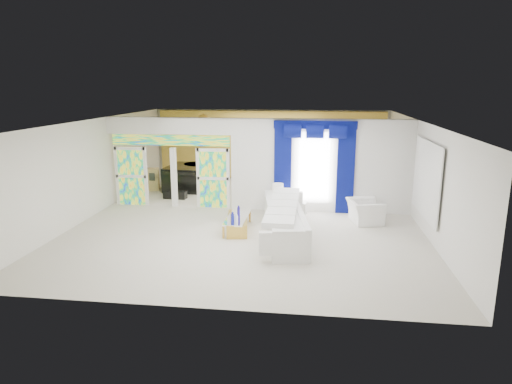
# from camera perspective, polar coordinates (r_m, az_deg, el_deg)

# --- Properties ---
(floor) EXTENTS (12.00, 12.00, 0.00)m
(floor) POSITION_cam_1_polar(r_m,az_deg,el_deg) (14.17, -0.58, -3.18)
(floor) COLOR #B7AF9E
(floor) RESTS_ON ground
(dividing_wall) EXTENTS (5.70, 0.18, 3.00)m
(dividing_wall) POSITION_cam_1_polar(r_m,az_deg,el_deg) (14.68, 8.30, 3.27)
(dividing_wall) COLOR white
(dividing_wall) RESTS_ON ground
(dividing_header) EXTENTS (4.30, 0.18, 0.55)m
(dividing_header) POSITION_cam_1_polar(r_m,az_deg,el_deg) (15.27, -10.84, 8.20)
(dividing_header) COLOR white
(dividing_header) RESTS_ON dividing_wall
(stained_panel_left) EXTENTS (0.95, 0.04, 2.00)m
(stained_panel_left) POSITION_cam_1_polar(r_m,az_deg,el_deg) (16.00, -15.43, 1.94)
(stained_panel_left) COLOR #994C3F
(stained_panel_left) RESTS_ON ground
(stained_panel_right) EXTENTS (0.95, 0.04, 2.00)m
(stained_panel_right) POSITION_cam_1_polar(r_m,az_deg,el_deg) (15.14, -5.42, 1.73)
(stained_panel_right) COLOR #994C3F
(stained_panel_right) RESTS_ON ground
(stained_transom) EXTENTS (4.00, 0.05, 0.35)m
(stained_transom) POSITION_cam_1_polar(r_m,az_deg,el_deg) (15.32, -10.76, 6.43)
(stained_transom) COLOR #994C3F
(stained_transom) RESTS_ON dividing_header
(window_pane) EXTENTS (1.00, 0.02, 2.30)m
(window_pane) POSITION_cam_1_polar(r_m,az_deg,el_deg) (14.59, 7.32, 3.04)
(window_pane) COLOR white
(window_pane) RESTS_ON dividing_wall
(blue_drape_left) EXTENTS (0.55, 0.10, 2.80)m
(blue_drape_left) POSITION_cam_1_polar(r_m,az_deg,el_deg) (14.60, 3.38, 2.94)
(blue_drape_left) COLOR #040343
(blue_drape_left) RESTS_ON ground
(blue_drape_right) EXTENTS (0.55, 0.10, 2.80)m
(blue_drape_right) POSITION_cam_1_polar(r_m,az_deg,el_deg) (14.60, 11.24, 2.71)
(blue_drape_right) COLOR #040343
(blue_drape_right) RESTS_ON ground
(blue_pelmet) EXTENTS (2.60, 0.12, 0.25)m
(blue_pelmet) POSITION_cam_1_polar(r_m,az_deg,el_deg) (14.38, 7.48, 8.40)
(blue_pelmet) COLOR #040343
(blue_pelmet) RESTS_ON dividing_wall
(wall_mirror) EXTENTS (0.04, 2.70, 1.90)m
(wall_mirror) POSITION_cam_1_polar(r_m,az_deg,el_deg) (13.06, 20.75, 1.52)
(wall_mirror) COLOR white
(wall_mirror) RESTS_ON ground
(gold_curtains) EXTENTS (9.70, 0.12, 2.90)m
(gold_curtains) POSITION_cam_1_polar(r_m,az_deg,el_deg) (19.61, 1.80, 5.93)
(gold_curtains) COLOR gold
(gold_curtains) RESTS_ON ground
(white_sofa) EXTENTS (1.51, 4.25, 0.79)m
(white_sofa) POSITION_cam_1_polar(r_m,az_deg,el_deg) (12.42, 3.56, -3.70)
(white_sofa) COLOR white
(white_sofa) RESTS_ON ground
(coffee_table) EXTENTS (0.80, 1.74, 0.37)m
(coffee_table) POSITION_cam_1_polar(r_m,az_deg,el_deg) (12.92, -2.36, -3.99)
(coffee_table) COLOR gold
(coffee_table) RESTS_ON ground
(console_table) EXTENTS (1.27, 0.53, 0.41)m
(console_table) POSITION_cam_1_polar(r_m,az_deg,el_deg) (14.47, 3.91, -2.01)
(console_table) COLOR silver
(console_table) RESTS_ON ground
(table_lamp) EXTENTS (0.36, 0.36, 0.58)m
(table_lamp) POSITION_cam_1_polar(r_m,az_deg,el_deg) (14.37, 2.75, -0.07)
(table_lamp) COLOR white
(table_lamp) RESTS_ON console_table
(armchair) EXTENTS (1.13, 1.23, 0.69)m
(armchair) POSITION_cam_1_polar(r_m,az_deg,el_deg) (13.91, 13.56, -2.41)
(armchair) COLOR white
(armchair) RESTS_ON ground
(grand_piano) EXTENTS (1.53, 1.94, 0.93)m
(grand_piano) POSITION_cam_1_polar(r_m,az_deg,el_deg) (18.13, -8.70, 1.85)
(grand_piano) COLOR black
(grand_piano) RESTS_ON ground
(piano_bench) EXTENTS (0.85, 0.38, 0.28)m
(piano_bench) POSITION_cam_1_polar(r_m,az_deg,el_deg) (16.70, -10.16, -0.34)
(piano_bench) COLOR black
(piano_bench) RESTS_ON ground
(tv_console) EXTENTS (0.70, 0.66, 0.84)m
(tv_console) POSITION_cam_1_polar(r_m,az_deg,el_deg) (18.23, -13.06, 1.58)
(tv_console) COLOR tan
(tv_console) RESTS_ON ground
(chandelier) EXTENTS (0.60, 0.60, 0.60)m
(chandelier) POSITION_cam_1_polar(r_m,az_deg,el_deg) (17.42, -6.63, 8.71)
(chandelier) COLOR gold
(chandelier) RESTS_ON ceiling
(decanters) EXTENTS (0.17, 0.90, 0.28)m
(decanters) POSITION_cam_1_polar(r_m,az_deg,el_deg) (12.67, -2.49, -2.97)
(decanters) COLOR navy
(decanters) RESTS_ON coffee_table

